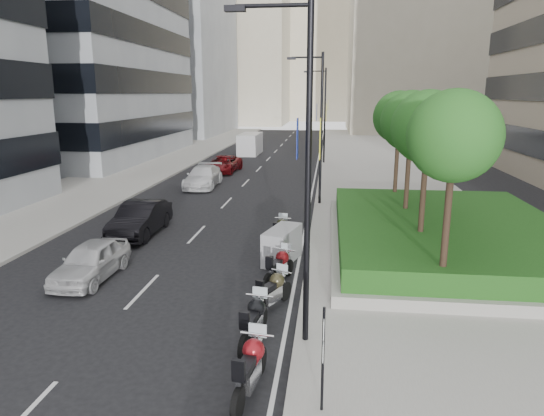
% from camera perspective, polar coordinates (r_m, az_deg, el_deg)
% --- Properties ---
extents(ground, '(160.00, 160.00, 0.00)m').
position_cam_1_polar(ground, '(13.81, -15.20, -16.15)').
color(ground, black).
rests_on(ground, ground).
extents(sidewalk_right, '(10.00, 100.00, 0.15)m').
position_cam_1_polar(sidewalk_right, '(41.82, 12.45, 3.93)').
color(sidewalk_right, '#9E9B93').
rests_on(sidewalk_right, ground).
extents(sidewalk_left, '(8.00, 100.00, 0.15)m').
position_cam_1_polar(sidewalk_left, '(44.88, -15.38, 4.40)').
color(sidewalk_left, '#9E9B93').
rests_on(sidewalk_left, ground).
extents(lane_edge, '(0.12, 100.00, 0.01)m').
position_cam_1_polar(lane_edge, '(41.63, 5.15, 4.06)').
color(lane_edge, silver).
rests_on(lane_edge, ground).
extents(lane_centre, '(0.12, 100.00, 0.01)m').
position_cam_1_polar(lane_centre, '(42.09, -1.96, 4.20)').
color(lane_centre, silver).
rests_on(lane_centre, ground).
extents(building_grey_far, '(22.00, 26.00, 30.00)m').
position_cam_1_polar(building_grey_far, '(86.44, -13.45, 18.52)').
color(building_grey_far, gray).
rests_on(building_grey_far, ground).
extents(building_cream_right, '(28.00, 24.00, 36.00)m').
position_cam_1_polar(building_cream_right, '(93.37, 18.42, 19.67)').
color(building_cream_right, '#B7AD93').
rests_on(building_cream_right, ground).
extents(building_cream_left, '(26.00, 24.00, 34.00)m').
position_cam_1_polar(building_cream_left, '(113.86, -5.09, 18.50)').
color(building_cream_left, '#B7AD93').
rests_on(building_cream_left, ground).
extents(building_cream_centre, '(30.00, 24.00, 38.00)m').
position_cam_1_polar(building_cream_centre, '(131.68, 5.81, 18.65)').
color(building_cream_centre, '#B7AD93').
rests_on(building_cream_centre, ground).
extents(planter, '(10.00, 14.00, 0.40)m').
position_cam_1_polar(planter, '(22.61, 19.76, -3.75)').
color(planter, '#A09D95').
rests_on(planter, sidewalk_right).
extents(hedge, '(9.40, 13.40, 0.80)m').
position_cam_1_polar(hedge, '(22.45, 19.88, -2.29)').
color(hedge, '#163E11').
rests_on(hedge, planter).
extents(tree_0, '(2.80, 2.80, 6.30)m').
position_cam_1_polar(tree_0, '(15.57, 20.62, 7.83)').
color(tree_0, '#332319').
rests_on(tree_0, planter).
extents(tree_1, '(2.80, 2.80, 6.30)m').
position_cam_1_polar(tree_1, '(19.47, 17.88, 8.98)').
color(tree_1, '#332319').
rests_on(tree_1, planter).
extents(tree_2, '(2.80, 2.80, 6.30)m').
position_cam_1_polar(tree_2, '(23.40, 16.05, 9.74)').
color(tree_2, '#332319').
rests_on(tree_2, planter).
extents(tree_3, '(2.80, 2.80, 6.30)m').
position_cam_1_polar(tree_3, '(27.35, 14.73, 10.27)').
color(tree_3, '#332319').
rests_on(tree_3, planter).
extents(lamp_post_0, '(2.34, 0.45, 9.00)m').
position_cam_1_polar(lamp_post_0, '(12.20, 3.56, 5.66)').
color(lamp_post_0, black).
rests_on(lamp_post_0, ground).
extents(lamp_post_1, '(2.34, 0.45, 9.00)m').
position_cam_1_polar(lamp_post_1, '(29.13, 5.51, 10.09)').
color(lamp_post_1, black).
rests_on(lamp_post_1, ground).
extents(lamp_post_2, '(2.34, 0.45, 9.00)m').
position_cam_1_polar(lamp_post_2, '(47.11, 6.06, 11.30)').
color(lamp_post_2, black).
rests_on(lamp_post_2, ground).
extents(parking_sign, '(0.06, 0.32, 2.50)m').
position_cam_1_polar(parking_sign, '(10.48, 6.02, -16.72)').
color(parking_sign, black).
rests_on(parking_sign, ground).
extents(motorcycle_1, '(0.81, 2.42, 1.21)m').
position_cam_1_polar(motorcycle_1, '(11.56, -2.55, -18.23)').
color(motorcycle_1, black).
rests_on(motorcycle_1, ground).
extents(motorcycle_2, '(0.79, 2.36, 1.18)m').
position_cam_1_polar(motorcycle_2, '(13.58, -2.13, -13.17)').
color(motorcycle_2, black).
rests_on(motorcycle_2, ground).
extents(motorcycle_3, '(1.11, 2.09, 1.12)m').
position_cam_1_polar(motorcycle_3, '(15.56, 0.14, -9.72)').
color(motorcycle_3, black).
rests_on(motorcycle_3, ground).
extents(motorcycle_4, '(1.01, 2.17, 1.13)m').
position_cam_1_polar(motorcycle_4, '(17.57, 0.86, -6.93)').
color(motorcycle_4, black).
rests_on(motorcycle_4, ground).
extents(motorcycle_5, '(1.50, 2.48, 1.40)m').
position_cam_1_polar(motorcycle_5, '(19.64, 1.21, -4.42)').
color(motorcycle_5, black).
rests_on(motorcycle_5, ground).
extents(motorcycle_6, '(0.76, 2.27, 1.13)m').
position_cam_1_polar(motorcycle_6, '(21.89, 0.98, -2.80)').
color(motorcycle_6, black).
rests_on(motorcycle_6, ground).
extents(car_a, '(1.71, 4.09, 1.38)m').
position_cam_1_polar(car_a, '(19.10, -20.53, -5.84)').
color(car_a, silver).
rests_on(car_a, ground).
extents(car_b, '(1.72, 4.84, 1.59)m').
position_cam_1_polar(car_b, '(24.21, -15.25, -1.23)').
color(car_b, black).
rests_on(car_b, ground).
extents(car_c, '(2.28, 5.32, 1.53)m').
position_cam_1_polar(car_c, '(35.76, -8.10, 3.67)').
color(car_c, silver).
rests_on(car_c, ground).
extents(car_d, '(2.72, 5.31, 1.44)m').
position_cam_1_polar(car_d, '(42.31, -5.76, 5.17)').
color(car_d, '#630B0F').
rests_on(car_d, ground).
extents(delivery_van, '(2.15, 5.50, 2.30)m').
position_cam_1_polar(delivery_van, '(54.67, -2.63, 7.44)').
color(delivery_van, silver).
rests_on(delivery_van, ground).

